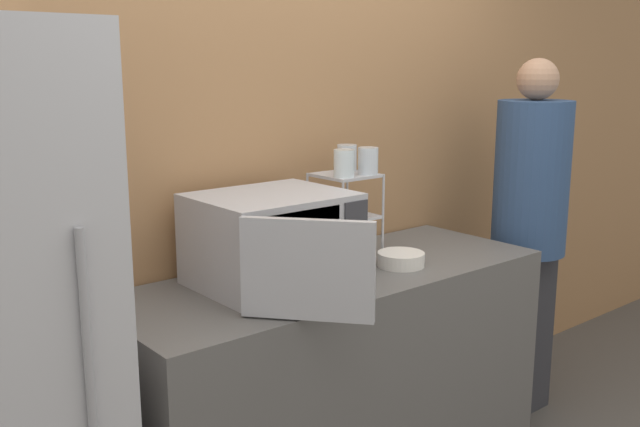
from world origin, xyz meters
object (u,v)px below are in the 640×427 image
Objects in this scene: glass_front_left at (344,163)px; bowl at (401,259)px; microwave at (274,240)px; person at (529,219)px; glass_front_right at (368,161)px; dish_rack at (345,198)px; glass_back_right at (347,158)px.

glass_front_left is 0.44m from bowl.
person is at bearing -4.51° from microwave.
glass_front_right is at bearing 170.47° from person.
glass_front_right is at bearing 99.74° from bowl.
dish_rack is 0.21× the size of person.
dish_rack is (0.44, 0.11, 0.09)m from microwave.
person reaches higher than microwave.
glass_back_right is 0.06× the size of person.
person is (0.97, -0.22, -0.19)m from dish_rack.
person is (0.91, -0.28, -0.34)m from glass_back_right.
glass_front_right is 0.41m from bowl.
person reaches higher than glass_front_right.
glass_back_right is at bearing 44.20° from dish_rack.
glass_front_right is at bearing -47.79° from dish_rack.
bowl is at bearing -49.29° from glass_front_left.
glass_back_right is (0.50, 0.17, 0.24)m from microwave.
bowl is at bearing -84.23° from glass_back_right.
dish_rack is at bearing 167.22° from person.
glass_front_left is (0.38, 0.05, 0.24)m from microwave.
microwave is 0.46× the size of person.
bowl is at bearing -80.26° from glass_front_right.
person is at bearing -9.53° from glass_front_right.
person is (1.03, -0.16, -0.34)m from glass_front_left.
glass_front_right reaches higher than bowl.
glass_front_right is 0.06× the size of person.
glass_back_right reaches higher than dish_rack.
glass_back_right is at bearing 90.46° from glass_front_right.
glass_front_right is at bearing -89.54° from glass_back_right.
dish_rack reaches higher than microwave.
glass_back_right is (0.12, 0.12, 0.00)m from glass_front_left.
dish_rack is 1.01m from person.
dish_rack is at bearing -135.80° from glass_back_right.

